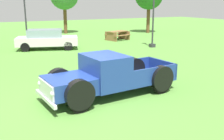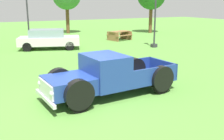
# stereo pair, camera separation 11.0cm
# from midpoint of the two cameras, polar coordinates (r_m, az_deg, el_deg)

# --- Properties ---
(ground_plane) EXTENTS (80.00, 80.00, 0.00)m
(ground_plane) POSITION_cam_midpoint_polar(r_m,az_deg,el_deg) (9.00, -5.71, -6.23)
(ground_plane) COLOR #548C38
(pickup_truck_foreground) EXTENTS (4.92, 2.21, 1.46)m
(pickup_truck_foreground) POSITION_cam_midpoint_polar(r_m,az_deg,el_deg) (8.97, -2.23, -1.54)
(pickup_truck_foreground) COLOR navy
(pickup_truck_foreground) RESTS_ON ground_plane
(sedan_distant_a) EXTENTS (4.46, 2.90, 1.38)m
(sedan_distant_a) POSITION_cam_midpoint_polar(r_m,az_deg,el_deg) (18.93, -14.15, 6.57)
(sedan_distant_a) COLOR silver
(sedan_distant_a) RESTS_ON ground_plane
(lamp_post_near) EXTENTS (0.36, 0.36, 4.18)m
(lamp_post_near) POSITION_cam_midpoint_polar(r_m,az_deg,el_deg) (19.31, 8.78, 11.36)
(lamp_post_near) COLOR #2D2D33
(lamp_post_near) RESTS_ON ground_plane
(lamp_post_far) EXTENTS (0.36, 0.36, 4.50)m
(lamp_post_far) POSITION_cam_midpoint_polar(r_m,az_deg,el_deg) (21.72, -18.47, 11.57)
(lamp_post_far) COLOR #2D2D33
(lamp_post_far) RESTS_ON ground_plane
(picnic_table) EXTENTS (2.13, 1.91, 0.78)m
(picnic_table) POSITION_cam_midpoint_polar(r_m,az_deg,el_deg) (23.05, 1.06, 7.75)
(picnic_table) COLOR olive
(picnic_table) RESTS_ON ground_plane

